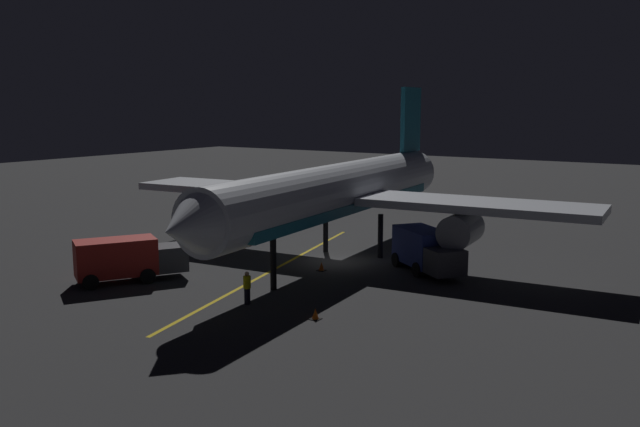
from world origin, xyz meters
name	(u,v)px	position (x,y,z in m)	size (l,w,h in m)	color
ground_plane	(336,263)	(0.00, 0.00, -0.10)	(180.00, 180.00, 0.20)	#323233
apron_guide_stripe	(274,269)	(2.15, 4.00, 0.00)	(0.24, 27.24, 0.01)	gold
airliner	(341,193)	(0.05, -0.60, 4.55)	(32.84, 34.71, 11.67)	silver
baggage_truck	(126,260)	(7.59, 11.16, 1.32)	(5.03, 6.47, 2.58)	maroon
catering_truck	(426,251)	(-6.16, -0.53, 1.34)	(5.93, 5.18, 2.65)	navy
ground_crew_worker	(247,288)	(-1.23, 10.81, 0.89)	(0.40, 0.40, 1.74)	black
traffic_cone_near_left	(315,314)	(-5.63, 11.01, 0.25)	(0.50, 0.50, 0.55)	#EA590F
traffic_cone_near_right	(222,251)	(7.81, 2.55, 0.25)	(0.50, 0.50, 0.55)	#EA590F
traffic_cone_under_wing	(321,267)	(-0.53, 2.64, 0.25)	(0.50, 0.50, 0.55)	#EA590F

